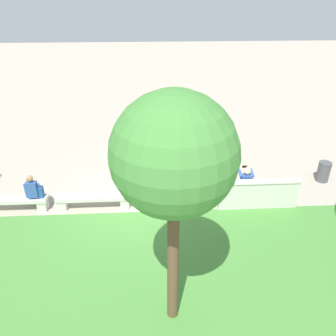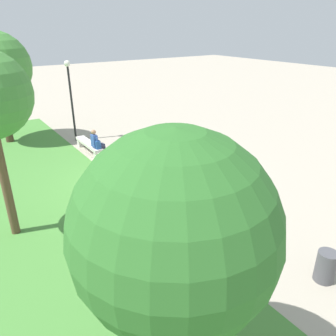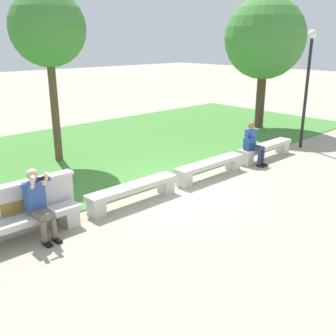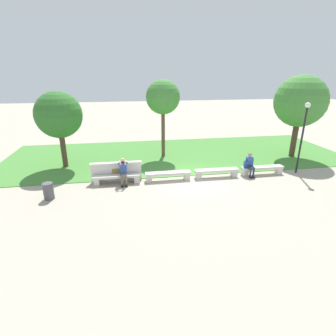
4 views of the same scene
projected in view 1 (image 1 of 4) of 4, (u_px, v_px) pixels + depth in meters
ground_plane at (135, 206)px, 10.65m from camera, size 80.00×80.00×0.00m
grass_strip at (129, 326)px, 6.79m from camera, size 22.16×8.00×0.03m
bench_main at (254, 194)px, 10.70m from camera, size 2.34×0.40×0.45m
bench_near at (175, 197)px, 10.57m from camera, size 2.34×0.40×0.45m
bench_mid at (94, 199)px, 10.43m from camera, size 2.34×0.40×0.45m
bench_far at (10, 202)px, 10.30m from camera, size 2.34×0.40×0.45m
backrest_wall_with_plaque at (258, 194)px, 10.31m from camera, size 2.57×0.24×1.01m
person_photographer at (245, 182)px, 10.55m from camera, size 0.48×0.73×1.32m
person_distant at (34, 190)px, 10.23m from camera, size 0.48×0.68×1.26m
backpack at (39, 192)px, 10.22m from camera, size 0.28×0.24×0.43m
tree_behind_wall at (174, 157)px, 5.26m from camera, size 2.12×2.12×4.89m
trash_bin at (324, 172)px, 11.91m from camera, size 0.44×0.44×0.75m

